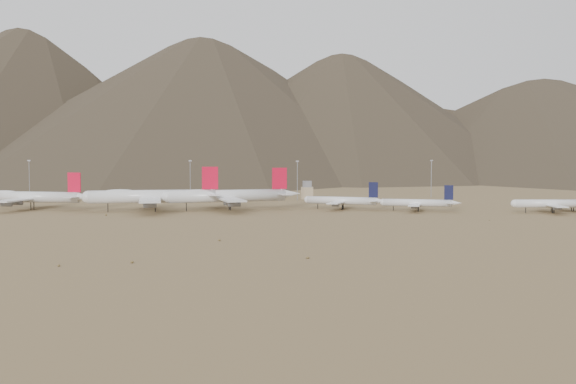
{
  "coord_description": "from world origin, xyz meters",
  "views": [
    {
      "loc": [
        31.17,
        -356.25,
        33.77
      ],
      "look_at": [
        19.93,
        30.0,
        10.2
      ],
      "focal_mm": 45.0,
      "sensor_mm": 36.0,
      "label": 1
    }
  ],
  "objects_px": {
    "widebody_centre": "(153,196)",
    "widebody_east": "(228,196)",
    "widebody_west": "(31,197)",
    "narrowbody_a": "(343,201)",
    "control_tower": "(307,191)",
    "narrowbody_b": "(419,203)"
  },
  "relations": [
    {
      "from": "widebody_centre",
      "to": "widebody_east",
      "type": "xyz_separation_m",
      "value": [
        38.97,
        9.09,
        -0.28
      ]
    },
    {
      "from": "widebody_west",
      "to": "narrowbody_a",
      "type": "height_order",
      "value": "widebody_west"
    },
    {
      "from": "widebody_west",
      "to": "control_tower",
      "type": "distance_m",
      "value": 174.3
    },
    {
      "from": "narrowbody_a",
      "to": "control_tower",
      "type": "relative_size",
      "value": 3.76
    },
    {
      "from": "widebody_east",
      "to": "narrowbody_b",
      "type": "distance_m",
      "value": 102.9
    },
    {
      "from": "widebody_east",
      "to": "narrowbody_a",
      "type": "xyz_separation_m",
      "value": [
        62.98,
        5.07,
        -2.9
      ]
    },
    {
      "from": "narrowbody_a",
      "to": "narrowbody_b",
      "type": "bearing_deg",
      "value": 3.05
    },
    {
      "from": "widebody_west",
      "to": "widebody_centre",
      "type": "xyz_separation_m",
      "value": [
        69.52,
        -8.87,
        1.07
      ]
    },
    {
      "from": "widebody_centre",
      "to": "narrowbody_b",
      "type": "distance_m",
      "value": 141.79
    },
    {
      "from": "widebody_east",
      "to": "narrowbody_b",
      "type": "relative_size",
      "value": 1.74
    },
    {
      "from": "widebody_west",
      "to": "widebody_centre",
      "type": "distance_m",
      "value": 70.09
    },
    {
      "from": "widebody_centre",
      "to": "narrowbody_b",
      "type": "relative_size",
      "value": 1.85
    },
    {
      "from": "widebody_west",
      "to": "narrowbody_a",
      "type": "distance_m",
      "value": 171.56
    },
    {
      "from": "widebody_centre",
      "to": "control_tower",
      "type": "distance_m",
      "value": 125.66
    },
    {
      "from": "widebody_west",
      "to": "widebody_east",
      "type": "height_order",
      "value": "widebody_east"
    },
    {
      "from": "widebody_east",
      "to": "narrowbody_a",
      "type": "height_order",
      "value": "widebody_east"
    },
    {
      "from": "widebody_west",
      "to": "control_tower",
      "type": "height_order",
      "value": "widebody_west"
    },
    {
      "from": "widebody_west",
      "to": "control_tower",
      "type": "bearing_deg",
      "value": 40.68
    },
    {
      "from": "widebody_centre",
      "to": "narrowbody_a",
      "type": "distance_m",
      "value": 102.98
    },
    {
      "from": "widebody_east",
      "to": "control_tower",
      "type": "bearing_deg",
      "value": 45.01
    },
    {
      "from": "widebody_west",
      "to": "narrowbody_b",
      "type": "distance_m",
      "value": 211.28
    },
    {
      "from": "widebody_east",
      "to": "control_tower",
      "type": "relative_size",
      "value": 6.18
    }
  ]
}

